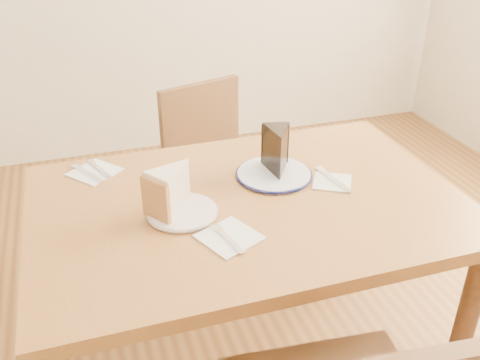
{
  "coord_description": "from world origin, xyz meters",
  "views": [
    {
      "loc": [
        -0.42,
        -1.21,
        1.53
      ],
      "look_at": [
        -0.01,
        0.03,
        0.8
      ],
      "focal_mm": 40.0,
      "sensor_mm": 36.0,
      "label": 1
    }
  ],
  "objects_px": {
    "chair_far": "(218,180)",
    "carrot_cake": "(174,190)",
    "plate_cream": "(182,212)",
    "table": "(248,229)",
    "chocolate_cake": "(278,153)",
    "plate_navy": "(274,174)"
  },
  "relations": [
    {
      "from": "table",
      "to": "carrot_cake",
      "type": "bearing_deg",
      "value": 178.61
    },
    {
      "from": "carrot_cake",
      "to": "chocolate_cake",
      "type": "distance_m",
      "value": 0.35
    },
    {
      "from": "plate_cream",
      "to": "chocolate_cake",
      "type": "xyz_separation_m",
      "value": [
        0.32,
        0.13,
        0.07
      ]
    },
    {
      "from": "chair_far",
      "to": "plate_cream",
      "type": "relative_size",
      "value": 4.53
    },
    {
      "from": "plate_cream",
      "to": "chocolate_cake",
      "type": "distance_m",
      "value": 0.35
    },
    {
      "from": "plate_cream",
      "to": "chair_far",
      "type": "bearing_deg",
      "value": 66.54
    },
    {
      "from": "plate_navy",
      "to": "carrot_cake",
      "type": "xyz_separation_m",
      "value": [
        -0.33,
        -0.1,
        0.06
      ]
    },
    {
      "from": "plate_cream",
      "to": "plate_navy",
      "type": "height_order",
      "value": "same"
    },
    {
      "from": "chair_far",
      "to": "plate_cream",
      "type": "bearing_deg",
      "value": 50.2
    },
    {
      "from": "plate_cream",
      "to": "carrot_cake",
      "type": "distance_m",
      "value": 0.07
    },
    {
      "from": "plate_cream",
      "to": "table",
      "type": "bearing_deg",
      "value": 4.58
    },
    {
      "from": "plate_cream",
      "to": "chocolate_cake",
      "type": "bearing_deg",
      "value": 21.33
    },
    {
      "from": "table",
      "to": "chocolate_cake",
      "type": "relative_size",
      "value": 9.58
    },
    {
      "from": "carrot_cake",
      "to": "table",
      "type": "bearing_deg",
      "value": 53.77
    },
    {
      "from": "table",
      "to": "plate_navy",
      "type": "distance_m",
      "value": 0.19
    },
    {
      "from": "table",
      "to": "chair_far",
      "type": "distance_m",
      "value": 0.65
    },
    {
      "from": "carrot_cake",
      "to": "chocolate_cake",
      "type": "bearing_deg",
      "value": 72.48
    },
    {
      "from": "table",
      "to": "chair_far",
      "type": "xyz_separation_m",
      "value": [
        0.08,
        0.62,
        -0.18
      ]
    },
    {
      "from": "chair_far",
      "to": "carrot_cake",
      "type": "height_order",
      "value": "carrot_cake"
    },
    {
      "from": "table",
      "to": "plate_navy",
      "type": "bearing_deg",
      "value": 42.01
    },
    {
      "from": "plate_cream",
      "to": "carrot_cake",
      "type": "relative_size",
      "value": 1.47
    },
    {
      "from": "chair_far",
      "to": "carrot_cake",
      "type": "distance_m",
      "value": 0.77
    }
  ]
}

